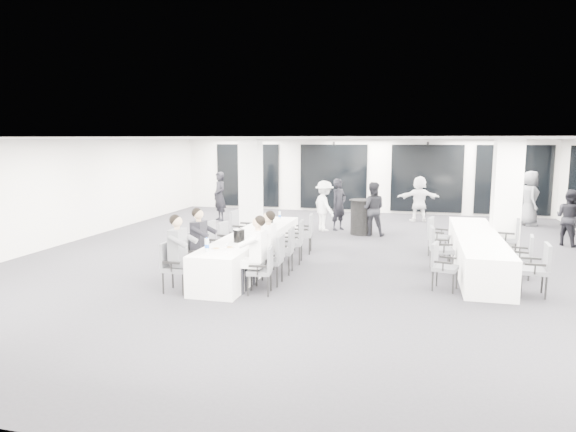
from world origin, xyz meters
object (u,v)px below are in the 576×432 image
at_px(chair_side_left_near, 441,263).
at_px(standing_guest_g, 220,193).
at_px(standing_guest_f, 419,196).
at_px(chair_main_right_far, 305,231).
at_px(chair_side_right_near, 538,266).
at_px(chair_main_left_fourth, 228,238).
at_px(standing_guest_h, 569,214).
at_px(chair_side_left_mid, 438,246).
at_px(standing_guest_e, 530,195).
at_px(chair_main_right_fourth, 295,239).
at_px(standing_guest_a, 339,201).
at_px(chair_main_left_near, 173,263).
at_px(chair_side_right_mid, 524,254).
at_px(chair_main_right_second, 274,257).
at_px(chair_side_left_far, 436,234).
at_px(chair_main_right_mid, 285,247).
at_px(chair_side_right_far, 511,235).
at_px(ice_bucket_far, 269,219).
at_px(chair_main_left_second, 195,253).
at_px(chair_main_right_near, 264,267).
at_px(banquet_table_main, 252,250).
at_px(standing_guest_c, 324,202).
at_px(cocktail_table, 362,217).
at_px(ice_bucket_near, 239,236).
at_px(chair_main_left_mid, 214,241).
at_px(chair_main_left_far, 240,228).
at_px(banquet_table_side, 477,251).
at_px(standing_guest_b, 372,205).

bearing_deg(chair_side_left_near, standing_guest_g, -119.95).
bearing_deg(standing_guest_f, chair_main_right_far, 52.08).
bearing_deg(chair_side_right_near, chair_main_left_fourth, 80.81).
relative_size(standing_guest_f, standing_guest_h, 1.04).
relative_size(chair_side_left_mid, standing_guest_e, 0.47).
bearing_deg(chair_main_right_fourth, standing_guest_a, -10.28).
height_order(chair_main_left_near, chair_side_right_mid, chair_main_left_near).
xyz_separation_m(chair_main_right_second, chair_side_left_far, (3.12, 3.42, -0.02)).
distance_m(chair_main_right_mid, chair_side_right_far, 5.38).
distance_m(chair_main_right_mid, ice_bucket_far, 1.98).
bearing_deg(chair_main_left_second, standing_guest_f, 154.96).
bearing_deg(chair_side_left_near, chair_side_right_near, 104.26).
bearing_deg(chair_main_right_near, standing_guest_g, 18.77).
height_order(banquet_table_main, standing_guest_c, standing_guest_c).
distance_m(cocktail_table, chair_main_right_second, 5.85).
xyz_separation_m(banquet_table_main, chair_main_left_fourth, (-0.82, 0.66, 0.11)).
bearing_deg(cocktail_table, chair_main_right_mid, -102.46).
distance_m(chair_side_left_far, chair_side_right_near, 3.41).
height_order(chair_side_right_far, ice_bucket_near, chair_side_right_far).
relative_size(chair_main_right_far, standing_guest_h, 0.57).
xyz_separation_m(chair_main_left_mid, standing_guest_a, (1.98, 5.23, 0.34)).
height_order(chair_main_left_far, standing_guest_h, standing_guest_h).
relative_size(chair_main_right_fourth, standing_guest_f, 0.55).
relative_size(cocktail_table, chair_side_right_near, 1.08).
height_order(banquet_table_side, chair_main_right_fourth, chair_main_right_fourth).
height_order(banquet_table_side, chair_side_left_near, chair_side_left_near).
xyz_separation_m(chair_main_left_far, standing_guest_e, (7.88, 5.94, 0.44)).
xyz_separation_m(chair_main_left_near, chair_side_right_far, (6.45, 4.25, 0.05)).
bearing_deg(chair_side_left_mid, banquet_table_main, -87.07).
relative_size(chair_main_left_mid, chair_side_right_far, 0.97).
height_order(chair_main_left_second, chair_side_left_mid, chair_side_left_mid).
relative_size(banquet_table_side, chair_main_left_fourth, 5.84).
xyz_separation_m(chair_side_left_near, standing_guest_g, (-7.09, 6.77, 0.46)).
height_order(chair_side_left_mid, chair_side_right_near, chair_side_right_near).
xyz_separation_m(banquet_table_side, chair_main_left_second, (-5.61, -2.26, 0.15)).
bearing_deg(standing_guest_a, chair_side_left_far, -103.03).
xyz_separation_m(chair_main_left_near, chair_side_right_near, (6.44, 1.35, 0.02)).
bearing_deg(chair_main_right_far, banquet_table_main, 146.32).
relative_size(banquet_table_main, banquet_table_side, 1.00).
distance_m(chair_main_left_near, chair_side_right_near, 6.58).
relative_size(banquet_table_side, standing_guest_e, 2.48).
bearing_deg(banquet_table_main, standing_guest_a, 77.29).
distance_m(chair_main_right_mid, chair_main_right_far, 2.00).
relative_size(banquet_table_main, standing_guest_h, 2.95).
relative_size(chair_side_right_near, chair_side_right_far, 0.94).
height_order(chair_main_right_mid, chair_side_right_near, same).
relative_size(chair_main_left_fourth, standing_guest_b, 0.48).
distance_m(chair_main_right_second, standing_guest_h, 8.52).
bearing_deg(chair_side_left_mid, cocktail_table, -158.51).
xyz_separation_m(chair_side_left_near, chair_side_right_far, (1.66, 2.91, 0.08)).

